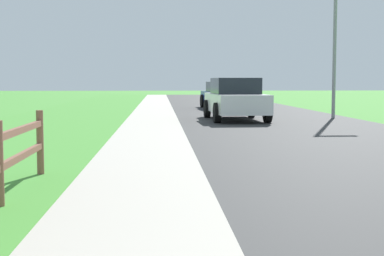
# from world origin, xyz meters

# --- Properties ---
(ground_plane) EXTENTS (120.00, 120.00, 0.00)m
(ground_plane) POSITION_xyz_m (0.00, 25.00, 0.00)
(ground_plane) COLOR #469135
(road_asphalt) EXTENTS (7.00, 66.00, 0.01)m
(road_asphalt) POSITION_xyz_m (3.50, 27.00, 0.00)
(road_asphalt) COLOR #333333
(road_asphalt) RESTS_ON ground
(curb_concrete) EXTENTS (6.00, 66.00, 0.01)m
(curb_concrete) POSITION_xyz_m (-3.00, 27.00, 0.00)
(curb_concrete) COLOR #B2AB9E
(curb_concrete) RESTS_ON ground
(grass_verge) EXTENTS (5.00, 66.00, 0.00)m
(grass_verge) POSITION_xyz_m (-4.50, 27.00, 0.01)
(grass_verge) COLOR #469135
(grass_verge) RESTS_ON ground
(parked_suv_white) EXTENTS (2.16, 4.76, 1.60)m
(parked_suv_white) POSITION_xyz_m (2.16, 20.81, 0.81)
(parked_suv_white) COLOR white
(parked_suv_white) RESTS_ON ground
(parked_car_blue) EXTENTS (2.36, 4.40, 1.44)m
(parked_car_blue) POSITION_xyz_m (2.75, 29.71, 0.74)
(parked_car_blue) COLOR navy
(parked_car_blue) RESTS_ON ground
(street_lamp) EXTENTS (1.17, 0.20, 6.41)m
(street_lamp) POSITION_xyz_m (6.30, 21.61, 3.81)
(street_lamp) COLOR gray
(street_lamp) RESTS_ON ground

